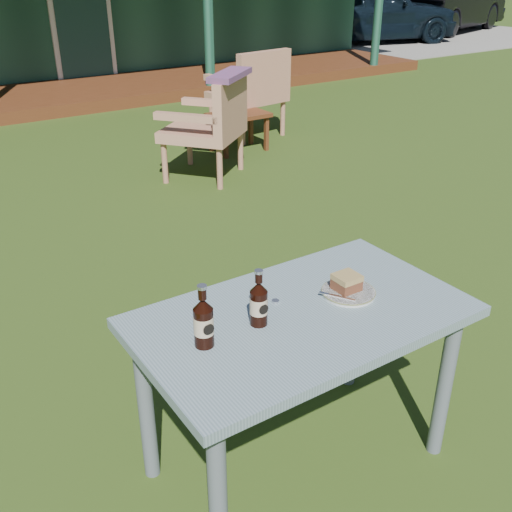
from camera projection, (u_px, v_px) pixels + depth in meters
ground at (139, 296)px, 3.66m from camera, size 80.00×80.00×0.00m
gravel_strip at (387, 37)px, 15.16m from camera, size 9.00×6.00×0.02m
car_near at (367, 10)px, 13.84m from camera, size 4.52×2.72×1.44m
car_far at (450, 3)px, 15.87m from camera, size 4.62×2.73×1.44m
cafe_table at (301, 336)px, 2.19m from camera, size 1.20×0.70×0.72m
plate at (348, 292)px, 2.26m from camera, size 0.20×0.20×0.01m
cake_slice at (347, 282)px, 2.25m from camera, size 0.09×0.09×0.06m
fork at (337, 296)px, 2.21m from camera, size 0.08×0.13×0.00m
cola_bottle_near at (259, 303)px, 2.04m from camera, size 0.06×0.06×0.21m
cola_bottle_far at (204, 322)px, 1.92m from camera, size 0.07×0.07×0.22m
bottle_cap at (275, 301)px, 2.21m from camera, size 0.03×0.03×0.01m
armchair_left at (212, 122)px, 5.40m from camera, size 0.93×0.92×0.92m
armchair_right at (252, 89)px, 6.63m from camera, size 0.79×0.75×0.96m
floral_throw at (230, 75)px, 5.15m from camera, size 0.61×0.55×0.05m
side_table at (239, 119)px, 6.22m from camera, size 0.60×0.40×0.40m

